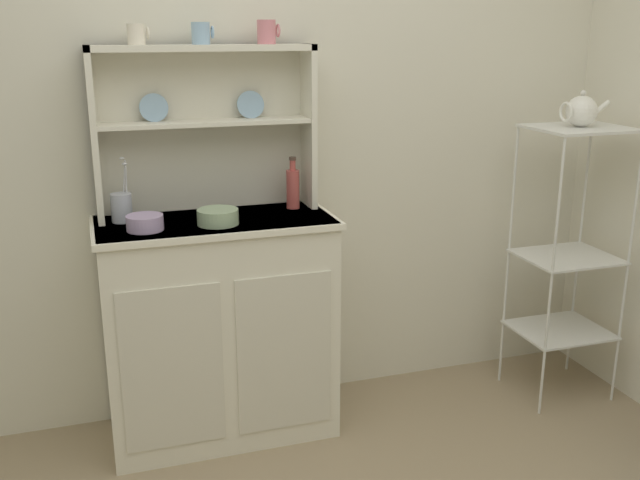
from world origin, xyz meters
name	(u,v)px	position (x,y,z in m)	size (l,w,h in m)	color
wall_back	(256,124)	(0.00, 1.62, 1.25)	(3.84, 0.05, 2.50)	silver
hutch_cabinet	(219,326)	(-0.23, 1.37, 0.47)	(0.93, 0.45, 0.92)	silver
hutch_shelf_unit	(203,116)	(-0.23, 1.53, 1.30)	(0.86, 0.18, 0.66)	silver
bakers_rack	(569,239)	(1.31, 1.23, 0.74)	(0.40, 0.35, 1.23)	silver
cup_cream_0	(137,34)	(-0.47, 1.49, 1.61)	(0.08, 0.07, 0.08)	silver
cup_sky_1	(201,33)	(-0.23, 1.49, 1.62)	(0.08, 0.07, 0.08)	#8EB2D1
cup_rose_2	(267,32)	(0.02, 1.49, 1.62)	(0.09, 0.07, 0.09)	#D17A84
bowl_mixing_large	(145,223)	(-0.50, 1.29, 0.95)	(0.14, 0.14, 0.06)	#B79ECC
bowl_floral_medium	(218,217)	(-0.23, 1.29, 0.95)	(0.16, 0.16, 0.06)	#9EB78E
jam_bottle	(293,187)	(0.11, 1.45, 1.01)	(0.05, 0.05, 0.21)	#B74C47
utensil_jar	(122,207)	(-0.57, 1.45, 0.98)	(0.08, 0.08, 0.25)	#B2B7C6
porcelain_teapot	(581,111)	(1.31, 1.23, 1.30)	(0.22, 0.13, 0.15)	white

